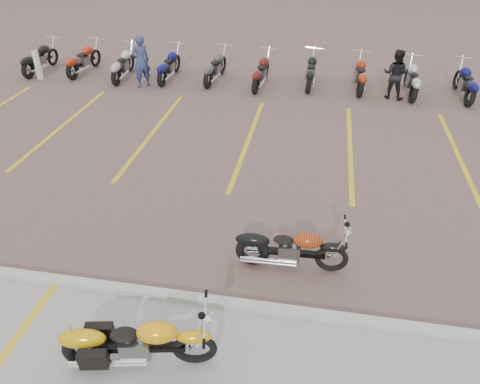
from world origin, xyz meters
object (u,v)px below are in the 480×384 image
object	(u,v)px
person_a	(141,61)
person_b	(395,74)
yellow_cruiser	(136,342)
bollard	(38,65)
flame_cruiser	(289,249)

from	to	relation	value
person_a	person_b	world-z (taller)	person_a
yellow_cruiser	bollard	distance (m)	13.42
flame_cruiser	bollard	distance (m)	12.90
yellow_cruiser	flame_cruiser	distance (m)	3.04
person_b	flame_cruiser	bearing A→B (deg)	92.93
person_b	yellow_cruiser	bearing A→B (deg)	87.53
person_a	bollard	bearing A→B (deg)	-44.77
person_b	bollard	bearing A→B (deg)	20.58
flame_cruiser	person_a	xyz separation A→B (m)	(-5.78, 8.41, 0.47)
yellow_cruiser	person_a	xyz separation A→B (m)	(-3.91, 10.80, 0.44)
person_a	bollard	world-z (taller)	person_a
yellow_cruiser	person_a	distance (m)	11.50
yellow_cruiser	person_b	world-z (taller)	person_b
flame_cruiser	bollard	xyz separation A→B (m)	(-9.71, 8.49, 0.10)
flame_cruiser	person_b	xyz separation A→B (m)	(2.55, 8.83, 0.39)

